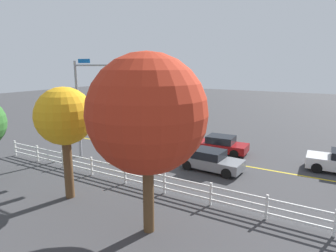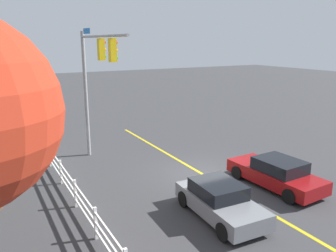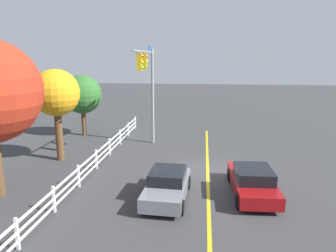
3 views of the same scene
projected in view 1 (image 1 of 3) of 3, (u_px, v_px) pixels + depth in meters
ground_plane at (173, 154)px, 22.06m from camera, size 120.00×120.00×0.00m
lane_center_stripe at (223, 162)px, 20.09m from camera, size 28.00×0.16×0.01m
signal_assembly at (96, 91)px, 19.51m from camera, size 6.38×0.37×7.06m
car_1 at (211, 160)px, 18.48m from camera, size 4.03×1.98×1.32m
car_3 at (219, 144)px, 22.23m from camera, size 4.54×2.04×1.34m
white_rail_fence at (164, 183)px, 15.08m from camera, size 26.10×0.10×1.15m
tree_0 at (147, 114)px, 10.79m from camera, size 4.60×4.60×7.14m
tree_1 at (64, 117)px, 13.95m from camera, size 2.83×2.83×5.64m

